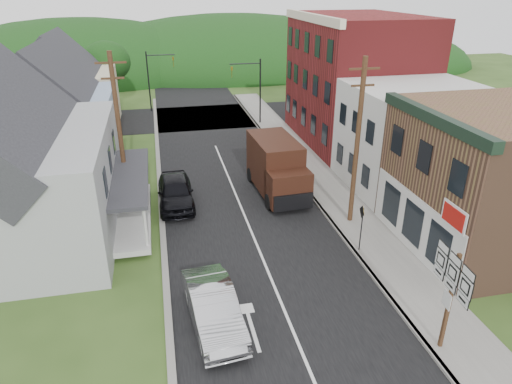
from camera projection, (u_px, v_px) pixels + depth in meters
ground at (267, 269)px, 21.30m from camera, size 120.00×120.00×0.00m
road at (232, 185)px, 30.17m from camera, size 9.00×90.00×0.02m
cross_road at (203, 117)px, 45.25m from camera, size 60.00×9.00×0.02m
sidewalk_right at (326, 188)px, 29.51m from camera, size 2.80×55.00×0.15m
curb_right at (307, 190)px, 29.25m from camera, size 0.20×55.00×0.15m
curb_left at (161, 204)px, 27.47m from camera, size 0.30×55.00×0.12m
storefront_tan at (495, 180)px, 22.02m from camera, size 8.00×8.00×7.00m
storefront_white at (413, 138)px, 28.78m from camera, size 8.00×7.00×6.50m
storefront_red at (355, 81)px, 36.47m from camera, size 8.00×12.00×10.00m
house_gray at (4, 159)px, 22.53m from camera, size 10.20×12.24×8.35m
house_blue at (63, 112)px, 32.70m from camera, size 7.14×8.16×7.28m
house_cream at (74, 87)px, 40.59m from camera, size 7.14×8.16×7.28m
utility_pole_right at (357, 143)px, 23.54m from camera, size 1.60×0.26×9.00m
utility_pole_left at (120, 132)px, 25.19m from camera, size 1.60×0.26×9.00m
traffic_signal_right at (253, 84)px, 41.40m from camera, size 2.87×0.20×6.00m
traffic_signal_left at (155, 74)px, 45.95m from camera, size 2.87×0.20×6.00m
tree_left_d at (106, 62)px, 45.90m from camera, size 4.80×4.80×6.94m
forested_ridge at (183, 69)px, 70.09m from camera, size 90.00×30.00×16.00m
silver_sedan at (213, 308)px, 17.53m from camera, size 2.16×5.02×1.61m
dark_sedan at (175, 192)px, 27.10m from camera, size 2.04×5.07×1.72m
delivery_van at (277, 168)px, 28.29m from camera, size 2.80×6.22×3.41m
route_sign_cluster at (451, 288)px, 15.54m from camera, size 0.29×2.25×3.94m
warning_sign at (362, 222)px, 21.90m from camera, size 0.14×0.68×2.46m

